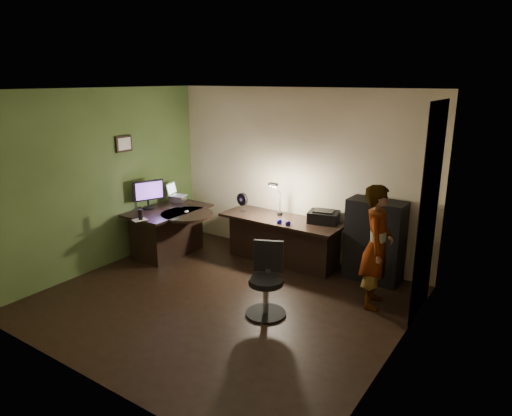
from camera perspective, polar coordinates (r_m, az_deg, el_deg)
The scene contains 27 objects.
floor at distance 6.16m, azimuth -4.37°, elevation -11.50°, with size 4.50×4.00×0.01m, color black.
ceiling at distance 5.47m, azimuth -4.98°, elevation 14.57°, with size 4.50×4.00×0.01m, color silver.
wall_back at distance 7.30m, azimuth 5.17°, elevation 4.18°, with size 4.50×0.01×2.70m, color #C0AF8D.
wall_front at distance 4.36m, azimuth -21.28°, elevation -5.05°, with size 4.50×0.01×2.70m, color #C0AF8D.
wall_left at distance 7.25m, azimuth -18.80°, elevation 3.31°, with size 0.01×4.00×2.70m, color #C0AF8D.
wall_right at distance 4.67m, azimuth 17.65°, elevation -3.33°, with size 0.01×4.00×2.70m, color #C0AF8D.
green_wall_overlay at distance 7.24m, azimuth -18.72°, elevation 3.30°, with size 0.00×4.00×2.70m, color #465F2C.
arched_doorway at distance 5.76m, azimuth 20.77°, elevation -0.54°, with size 0.01×0.90×2.60m, color black.
french_door at distance 4.29m, azimuth 14.93°, elevation -9.14°, with size 0.02×0.92×2.10m, color white.
framed_picture at distance 7.42m, azimuth -16.22°, elevation 7.72°, with size 0.04×0.30×0.25m, color black.
desk_left at distance 7.66m, azimuth -10.78°, elevation -2.94°, with size 0.82×1.34×0.77m, color black.
desk_right at distance 7.20m, azimuth 3.12°, elevation -4.10°, with size 1.95×0.68×0.73m, color black.
cabinet at distance 6.73m, azimuth 14.62°, elevation -4.00°, with size 0.79×0.40×1.19m, color black.
laptop_stand at distance 7.95m, azimuth -9.75°, elevation 1.17°, with size 0.24×0.20×0.10m, color silver.
laptop at distance 7.91m, azimuth -9.80°, elevation 2.23°, with size 0.30×0.28×0.21m, color silver.
monitor at distance 7.61m, azimuth -13.34°, elevation 1.22°, with size 0.10×0.51×0.33m, color black.
mouse at distance 7.28m, azimuth -8.69°, elevation -0.42°, with size 0.06×0.08×0.03m, color silver.
phone at distance 7.62m, azimuth -9.23°, elevation 0.19°, with size 0.07×0.14×0.01m, color black.
pen at distance 6.89m, azimuth -10.02°, elevation -1.53°, with size 0.01×0.13×0.01m, color black.
speaker at distance 7.00m, azimuth -14.26°, elevation -0.83°, with size 0.06×0.06×0.17m, color black.
notepad at distance 7.03m, azimuth -14.34°, elevation -1.44°, with size 0.15×0.20×0.01m, color silver.
desk_fan at distance 7.41m, azimuth -1.67°, elevation 0.70°, with size 0.21×0.11×0.32m, color black.
headphones at distance 6.79m, azimuth 3.48°, elevation -1.77°, with size 0.19×0.08×0.09m, color navy.
printer at distance 6.93m, azimuth 8.45°, elevation -1.08°, with size 0.44×0.34×0.20m, color black.
desk_lamp at distance 7.15m, azimuth 3.02°, elevation 1.29°, with size 0.15×0.27×0.60m, color black.
office_chair at distance 5.61m, azimuth 1.25°, elevation -9.12°, with size 0.51×0.51×0.90m, color black.
person at distance 5.93m, azimuth 14.87°, elevation -4.69°, with size 0.57×0.38×1.59m, color #D8A88C.
Camera 1 is at (3.42, -4.27, 2.83)m, focal length 32.00 mm.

